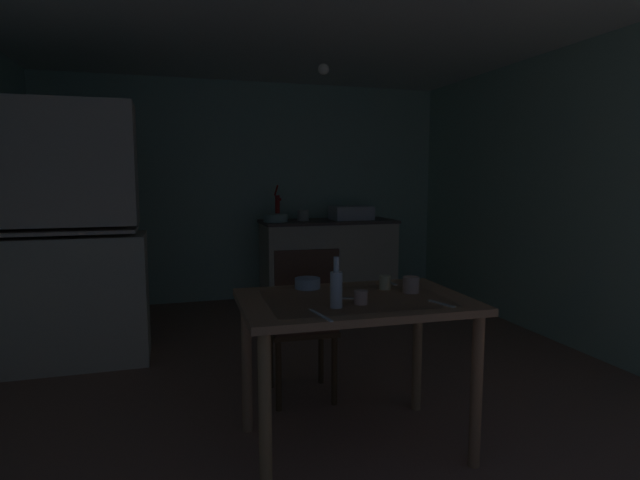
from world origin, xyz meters
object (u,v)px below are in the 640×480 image
object	(u,v)px
mug_dark	(411,285)
hand_pump	(278,206)
serving_bowl_wide	(308,283)
hutch_cabinet	(65,244)
chair_far_side	(303,321)
sink_basin	(351,213)
dining_table	(354,319)
mixing_bowl_counter	(276,218)
glass_bottle	(336,288)

from	to	relation	value
mug_dark	hand_pump	bearing A→B (deg)	90.97
serving_bowl_wide	hutch_cabinet	bearing A→B (deg)	135.07
hutch_cabinet	chair_far_side	xyz separation A→B (m)	(1.48, -1.10, -0.39)
hutch_cabinet	hand_pump	bearing A→B (deg)	37.40
chair_far_side	hutch_cabinet	bearing A→B (deg)	143.42
sink_basin	dining_table	world-z (taller)	sink_basin
chair_far_side	mug_dark	distance (m)	0.78
mixing_bowl_counter	mug_dark	size ratio (longest dim) A/B	3.04
hand_pump	chair_far_side	world-z (taller)	hand_pump
hand_pump	dining_table	xyz separation A→B (m)	(-0.27, -3.12, -0.40)
mixing_bowl_counter	chair_far_side	world-z (taller)	mixing_bowl_counter
hutch_cabinet	serving_bowl_wide	size ratio (longest dim) A/B	13.91
chair_far_side	mug_dark	size ratio (longest dim) A/B	11.27
serving_bowl_wide	mug_dark	world-z (taller)	mug_dark
serving_bowl_wide	mug_dark	distance (m)	0.55
hutch_cabinet	dining_table	bearing A→B (deg)	-46.97
mixing_bowl_counter	chair_far_side	size ratio (longest dim) A/B	0.27
mixing_bowl_counter	glass_bottle	size ratio (longest dim) A/B	1.10
sink_basin	chair_far_side	world-z (taller)	sink_basin
hutch_cabinet	sink_basin	xyz separation A→B (m)	(2.69, 1.38, 0.08)
hand_pump	glass_bottle	size ratio (longest dim) A/B	1.66
hand_pump	glass_bottle	bearing A→B (deg)	-97.22
mixing_bowl_counter	serving_bowl_wide	world-z (taller)	mixing_bowl_counter
mixing_bowl_counter	chair_far_side	distance (m)	2.49
dining_table	serving_bowl_wide	xyz separation A→B (m)	(-0.16, 0.28, 0.13)
chair_far_side	mixing_bowl_counter	bearing A→B (deg)	82.23
hutch_cabinet	mug_dark	xyz separation A→B (m)	(1.91, -1.67, -0.07)
hutch_cabinet	mug_dark	distance (m)	2.54
chair_far_side	mug_dark	world-z (taller)	chair_far_side
hand_pump	mixing_bowl_counter	world-z (taller)	hand_pump
chair_far_side	sink_basin	bearing A→B (deg)	64.03
sink_basin	hand_pump	world-z (taller)	hand_pump
mug_dark	chair_far_side	bearing A→B (deg)	126.74
hutch_cabinet	mixing_bowl_counter	xyz separation A→B (m)	(1.82, 1.33, 0.05)
dining_table	sink_basin	bearing A→B (deg)	70.32
hutch_cabinet	dining_table	world-z (taller)	hutch_cabinet
sink_basin	mug_dark	xyz separation A→B (m)	(-0.78, -3.05, -0.16)
mug_dark	glass_bottle	world-z (taller)	glass_bottle
hutch_cabinet	glass_bottle	size ratio (longest dim) A/B	8.11
hand_pump	dining_table	size ratio (longest dim) A/B	0.34
dining_table	mug_dark	bearing A→B (deg)	5.34
chair_far_side	glass_bottle	world-z (taller)	glass_bottle
sink_basin	serving_bowl_wide	size ratio (longest dim) A/B	3.21
hutch_cabinet	chair_far_side	size ratio (longest dim) A/B	1.99
serving_bowl_wide	glass_bottle	xyz separation A→B (m)	(0.02, -0.43, 0.06)
sink_basin	mixing_bowl_counter	xyz separation A→B (m)	(-0.88, -0.05, -0.04)
chair_far_side	hand_pump	bearing A→B (deg)	81.56
dining_table	chair_far_side	bearing A→B (deg)	99.93
chair_far_side	serving_bowl_wide	distance (m)	0.45
sink_basin	serving_bowl_wide	xyz separation A→B (m)	(-1.27, -2.80, -0.17)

